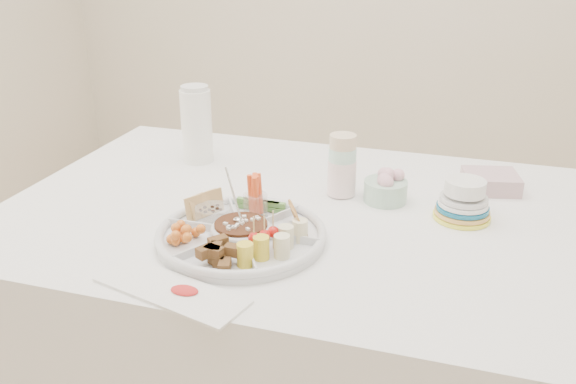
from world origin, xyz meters
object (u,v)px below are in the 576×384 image
(dining_table, at_px, (302,332))
(thermos, at_px, (197,123))
(plate_stack, at_px, (463,202))
(party_tray, at_px, (241,232))

(dining_table, xyz_separation_m, thermos, (-0.40, 0.24, 0.50))
(dining_table, xyz_separation_m, plate_stack, (0.39, 0.06, 0.42))
(thermos, bearing_deg, dining_table, -30.96)
(plate_stack, bearing_deg, dining_table, -171.16)
(plate_stack, bearing_deg, party_tray, -150.20)
(party_tray, distance_m, thermos, 0.56)
(dining_table, xyz_separation_m, party_tray, (-0.09, -0.21, 0.40))
(party_tray, xyz_separation_m, thermos, (-0.32, 0.45, 0.10))
(thermos, bearing_deg, party_tray, -55.02)
(dining_table, bearing_deg, party_tray, -112.22)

